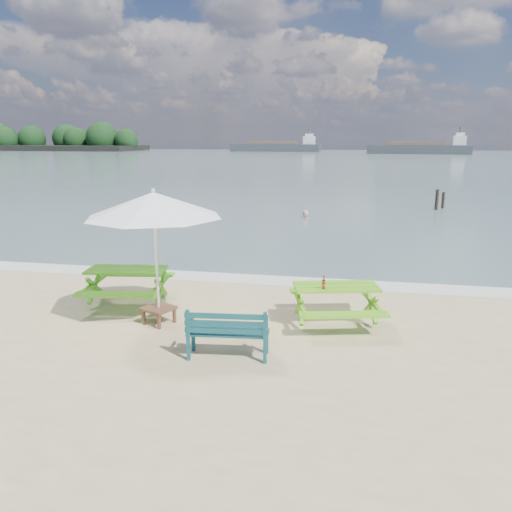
% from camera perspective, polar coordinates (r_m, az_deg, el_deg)
% --- Properties ---
extents(sea, '(300.00, 300.00, 0.00)m').
position_cam_1_polar(sea, '(92.43, 9.98, 10.85)').
color(sea, slate).
rests_on(sea, ground).
extents(foam_strip, '(22.00, 0.90, 0.01)m').
position_cam_1_polar(foam_strip, '(12.64, 0.27, -2.71)').
color(foam_strip, silver).
rests_on(foam_strip, ground).
extents(island_headland, '(90.00, 22.00, 7.60)m').
position_cam_1_polar(island_headland, '(185.26, -26.68, 11.77)').
color(island_headland, black).
rests_on(island_headland, ground).
extents(picnic_table_left, '(1.89, 2.05, 0.79)m').
position_cam_1_polar(picnic_table_left, '(11.07, -14.45, -3.45)').
color(picnic_table_left, '#55BA1C').
rests_on(picnic_table_left, ground).
extents(picnic_table_right, '(1.97, 2.10, 0.76)m').
position_cam_1_polar(picnic_table_right, '(9.75, 9.07, -5.56)').
color(picnic_table_right, '#62B01A').
rests_on(picnic_table_right, ground).
extents(park_bench, '(1.36, 0.59, 0.81)m').
position_cam_1_polar(park_bench, '(8.25, -3.20, -9.80)').
color(park_bench, '#103D44').
rests_on(park_bench, ground).
extents(side_table, '(0.68, 0.68, 0.33)m').
position_cam_1_polar(side_table, '(9.84, -11.02, -6.64)').
color(side_table, brown).
rests_on(side_table, ground).
extents(patio_umbrella, '(3.38, 3.38, 2.54)m').
position_cam_1_polar(patio_umbrella, '(9.34, -11.59, 5.75)').
color(patio_umbrella, silver).
rests_on(patio_umbrella, ground).
extents(beer_bottle, '(0.07, 0.07, 0.26)m').
position_cam_1_polar(beer_bottle, '(9.36, 7.75, -3.22)').
color(beer_bottle, brown).
rests_on(beer_bottle, picnic_table_right).
extents(swimmer, '(0.63, 0.42, 1.70)m').
position_cam_1_polar(swimmer, '(22.94, 5.61, 3.18)').
color(swimmer, tan).
rests_on(swimmer, ground).
extents(mooring_pilings, '(0.56, 0.76, 1.23)m').
position_cam_1_polar(mooring_pilings, '(27.06, 20.21, 5.82)').
color(mooring_pilings, black).
rests_on(mooring_pilings, ground).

